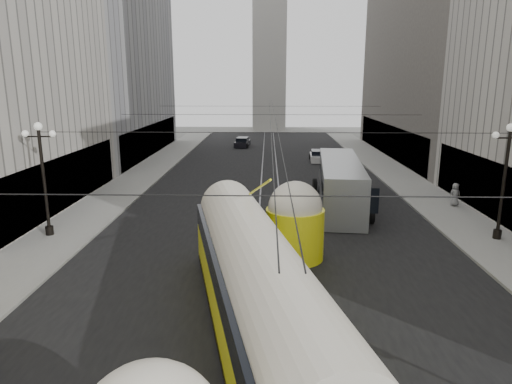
{
  "coord_description": "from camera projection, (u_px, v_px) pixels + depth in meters",
  "views": [
    {
      "loc": [
        -0.18,
        -6.41,
        8.6
      ],
      "look_at": [
        -0.78,
        16.59,
        3.07
      ],
      "focal_mm": 32.0,
      "sensor_mm": 36.0,
      "label": 1
    }
  ],
  "objects": [
    {
      "name": "road",
      "position": [
        270.0,
        184.0,
        39.83
      ],
      "size": [
        20.0,
        85.0,
        0.02
      ],
      "primitive_type": "cube",
      "color": "black",
      "rests_on": "ground"
    },
    {
      "name": "rail_left",
      "position": [
        261.0,
        184.0,
        39.84
      ],
      "size": [
        0.12,
        85.0,
        0.04
      ],
      "primitive_type": "cube",
      "color": "gray",
      "rests_on": "ground"
    },
    {
      "name": "sidewalk_left",
      "position": [
        144.0,
        174.0,
        43.51
      ],
      "size": [
        4.0,
        72.0,
        0.15
      ],
      "primitive_type": "cube",
      "color": "gray",
      "rests_on": "ground"
    },
    {
      "name": "sedan_white_far",
      "position": [
        318.0,
        156.0,
        50.97
      ],
      "size": [
        1.85,
        4.07,
        1.26
      ],
      "color": "silver",
      "rests_on": "ground"
    },
    {
      "name": "pedestrian_sidewalk_right",
      "position": [
        455.0,
        195.0,
        31.92
      ],
      "size": [
        0.86,
        0.6,
        1.63
      ],
      "primitive_type": "imported",
      "rotation": [
        0.0,
        0.0,
        3.29
      ],
      "color": "gray",
      "rests_on": "sidewalk_right"
    },
    {
      "name": "streetcar",
      "position": [
        257.0,
        287.0,
        15.24
      ],
      "size": [
        6.25,
        17.88,
        4.0
      ],
      "color": "#FAF615",
      "rests_on": "ground"
    },
    {
      "name": "distant_tower",
      "position": [
        269.0,
        46.0,
        82.5
      ],
      "size": [
        6.0,
        6.0,
        31.36
      ],
      "color": "#B2AFA8",
      "rests_on": "ground"
    },
    {
      "name": "sidewalk_right",
      "position": [
        397.0,
        176.0,
        42.91
      ],
      "size": [
        4.0,
        72.0,
        0.15
      ],
      "primitive_type": "cube",
      "color": "gray",
      "rests_on": "ground"
    },
    {
      "name": "city_bus",
      "position": [
        340.0,
        181.0,
        32.34
      ],
      "size": [
        3.84,
        12.96,
        3.24
      ],
      "color": "#929597",
      "rests_on": "ground"
    },
    {
      "name": "building_left_far",
      "position": [
        95.0,
        31.0,
        52.05
      ],
      "size": [
        12.6,
        28.6,
        28.6
      ],
      "color": "#999999",
      "rests_on": "ground"
    },
    {
      "name": "rail_right",
      "position": [
        278.0,
        184.0,
        39.81
      ],
      "size": [
        0.12,
        85.0,
        0.04
      ],
      "primitive_type": "cube",
      "color": "gray",
      "rests_on": "ground"
    },
    {
      "name": "lamppost_left_mid",
      "position": [
        43.0,
        173.0,
        25.18
      ],
      "size": [
        1.86,
        0.44,
        6.37
      ],
      "color": "black",
      "rests_on": "sidewalk_left"
    },
    {
      "name": "lamppost_right_mid",
      "position": [
        505.0,
        175.0,
        24.54
      ],
      "size": [
        1.86,
        0.44,
        6.37
      ],
      "color": "black",
      "rests_on": "sidewalk_right"
    },
    {
      "name": "catenary",
      "position": [
        272.0,
        117.0,
        37.47
      ],
      "size": [
        25.0,
        72.0,
        0.23
      ],
      "color": "black",
      "rests_on": "ground"
    },
    {
      "name": "building_right_far",
      "position": [
        450.0,
        11.0,
        50.57
      ],
      "size": [
        12.6,
        32.6,
        32.6
      ],
      "color": "#514C47",
      "rests_on": "ground"
    },
    {
      "name": "sedan_dark_far",
      "position": [
        242.0,
        143.0,
        62.58
      ],
      "size": [
        2.11,
        4.25,
        1.29
      ],
      "color": "black",
      "rests_on": "ground"
    }
  ]
}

